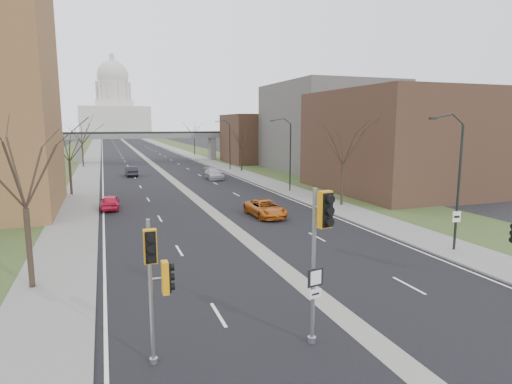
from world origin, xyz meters
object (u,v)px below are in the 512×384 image
car_left_near (110,202)px  car_left_far (131,171)px  speed_limit_sign (456,223)px  car_right_near (265,208)px  car_right_mid (214,174)px  signal_pole_left (156,272)px  signal_pole_median (320,239)px

car_left_near → car_left_far: bearing=-94.9°
speed_limit_sign → car_right_near: 15.94m
speed_limit_sign → car_right_mid: speed_limit_sign is taller
car_right_near → signal_pole_left: bearing=-122.2°
speed_limit_sign → car_right_mid: (-5.76, 40.64, -1.08)m
signal_pole_median → car_right_near: signal_pole_median is taller
speed_limit_sign → signal_pole_median: bearing=-140.0°
car_left_near → signal_pole_median: bearing=105.8°
signal_pole_median → car_left_near: (-6.76, 29.62, -3.40)m
signal_pole_left → car_right_mid: (13.85, 47.64, -2.56)m
car_left_near → car_left_far: (3.62, 26.47, 0.05)m
signal_pole_median → car_left_far: (-3.14, 56.09, -3.36)m
car_right_near → car_right_mid: 26.84m
signal_pole_left → signal_pole_median: size_ratio=0.86×
car_right_mid → car_left_near: bearing=-128.3°
car_left_near → speed_limit_sign: bearing=136.3°
speed_limit_sign → car_right_mid: 41.06m
speed_limit_sign → car_left_far: size_ratio=0.54×
signal_pole_left → car_right_near: bearing=60.7°
signal_pole_left → car_right_near: signal_pole_left is taller
car_left_far → car_right_mid: size_ratio=0.86×
signal_pole_median → car_left_far: signal_pole_median is taller
signal_pole_left → car_right_near: size_ratio=0.96×
speed_limit_sign → car_right_near: bearing=130.4°
signal_pole_median → car_left_far: 56.28m
car_right_near → car_right_mid: bearing=83.0°
car_right_near → car_left_near: bearing=145.4°
car_right_mid → car_right_near: bearing=-94.0°
car_left_far → signal_pole_median: bearing=91.1°
signal_pole_median → car_right_mid: (8.18, 48.34, -3.34)m
speed_limit_sign → car_left_far: 51.33m
signal_pole_median → speed_limit_sign: (13.94, 7.70, -2.27)m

